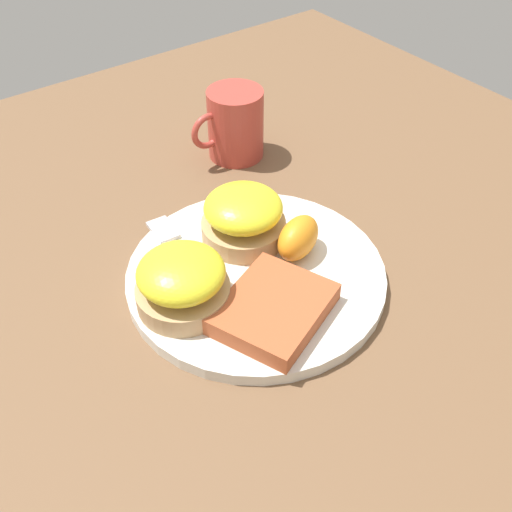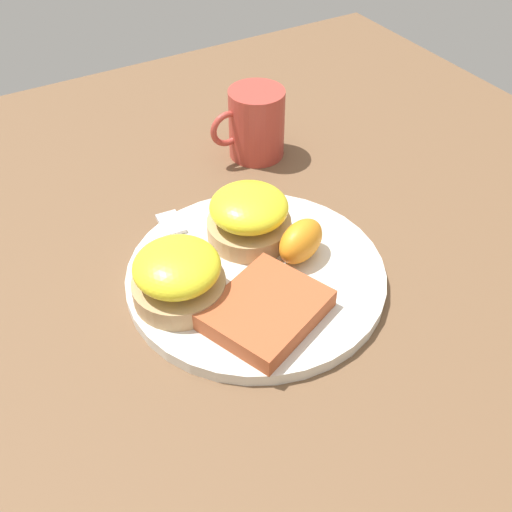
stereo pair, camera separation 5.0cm
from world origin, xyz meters
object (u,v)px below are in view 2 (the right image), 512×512
hashbrown_patty (266,310)px  cup (256,124)px  sandwich_benedict_left (249,216)px  fork (191,258)px  sandwich_benedict_right (178,276)px  orange_wedge (301,241)px

hashbrown_patty → cup: bearing=-118.3°
sandwich_benedict_left → hashbrown_patty: sandwich_benedict_left is taller
hashbrown_patty → fork: size_ratio=0.56×
sandwich_benedict_left → hashbrown_patty: (0.04, 0.11, -0.02)m
hashbrown_patty → cup: size_ratio=1.05×
sandwich_benedict_left → fork: (0.07, 0.00, -0.03)m
cup → fork: bearing=43.1°
fork → cup: cup is taller
sandwich_benedict_left → cup: bearing=-122.3°
fork → sandwich_benedict_right: bearing=53.1°
hashbrown_patty → sandwich_benedict_left: bearing=-112.0°
fork → cup: (-0.17, -0.16, 0.03)m
sandwich_benedict_right → hashbrown_patty: bearing=132.0°
sandwich_benedict_left → orange_wedge: bearing=118.2°
fork → cup: bearing=-136.9°
sandwich_benedict_left → cup: 0.19m
sandwich_benedict_right → cup: 0.29m
fork → sandwich_benedict_left: bearing=-178.0°
sandwich_benedict_left → fork: size_ratio=0.47×
fork → cup: size_ratio=1.89×
sandwich_benedict_right → fork: 0.06m
sandwich_benedict_right → orange_wedge: (-0.13, 0.01, -0.01)m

